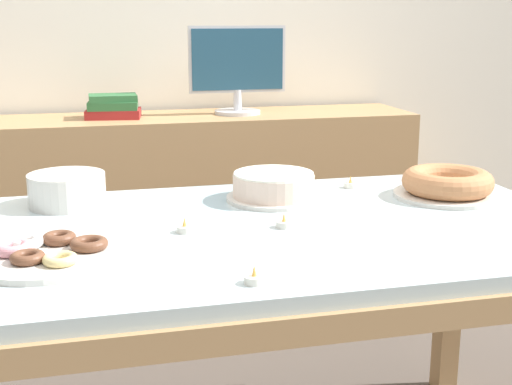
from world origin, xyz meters
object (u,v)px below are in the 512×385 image
computer_monitor (237,70)px  pastry_platter (46,253)px  plate_stack (67,190)px  tealight_right_edge (350,185)px  cake_golden_bundt (447,184)px  tealight_left_edge (185,228)px  tealight_centre (254,279)px  tealight_near_cakes (284,224)px  book_stack (113,107)px  cake_chocolate_round (274,187)px

computer_monitor → pastry_platter: bearing=-116.6°
plate_stack → tealight_right_edge: size_ratio=5.25×
cake_golden_bundt → tealight_left_edge: 0.80m
tealight_right_edge → plate_stack: bearing=-179.6°
cake_golden_bundt → pastry_platter: bearing=-165.7°
tealight_centre → tealight_left_edge: bearing=102.3°
tealight_centre → cake_golden_bundt: bearing=37.1°
computer_monitor → tealight_near_cakes: 1.46m
book_stack → tealight_centre: 1.79m
pastry_platter → tealight_right_edge: 0.99m
cake_golden_bundt → tealight_left_edge: cake_golden_bundt is taller
tealight_left_edge → book_stack: bearing=93.7°
pastry_platter → plate_stack: size_ratio=1.60×
cake_chocolate_round → cake_golden_bundt: size_ratio=0.88×
tealight_left_edge → pastry_platter: bearing=-159.5°
book_stack → cake_golden_bundt: bearing=-54.7°
tealight_right_edge → tealight_centre: bearing=-124.0°
tealight_near_cakes → tealight_centre: 0.39m
computer_monitor → tealight_left_edge: 1.50m
plate_stack → tealight_right_edge: 0.84m
book_stack → tealight_near_cakes: 1.47m
tealight_right_edge → tealight_left_edge: 0.65m
cake_chocolate_round → tealight_left_edge: size_ratio=6.70×
tealight_near_cakes → tealight_centre: (-0.16, -0.35, 0.00)m
computer_monitor → cake_golden_bundt: bearing=-74.6°
computer_monitor → cake_golden_bundt: computer_monitor is taller
book_stack → plate_stack: 1.09m
computer_monitor → tealight_right_edge: (0.11, -1.06, -0.27)m
computer_monitor → tealight_near_cakes: computer_monitor is taller
book_stack → tealight_near_cakes: (0.33, -1.42, -0.13)m
cake_golden_bundt → book_stack: bearing=125.3°
pastry_platter → cake_golden_bundt: bearing=14.3°
tealight_centre → pastry_platter: bearing=147.7°
pastry_platter → tealight_left_edge: (0.32, 0.12, -0.00)m
plate_stack → cake_golden_bundt: bearing=-9.0°
cake_chocolate_round → tealight_right_edge: bearing=18.3°
cake_chocolate_round → computer_monitor: bearing=82.4°
plate_stack → tealight_left_edge: 0.43m
plate_stack → tealight_centre: (0.36, -0.70, -0.03)m
book_stack → tealight_centre: bearing=-84.5°
pastry_platter → plate_stack: plate_stack is taller
computer_monitor → tealight_right_edge: computer_monitor is taller
tealight_right_edge → cake_chocolate_round: bearing=-161.7°
book_stack → plate_stack: bearing=-99.8°
cake_golden_bundt → computer_monitor: bearing=105.4°
cake_golden_bundt → tealight_centre: bearing=-142.9°
cake_chocolate_round → tealight_right_edge: 0.28m
book_stack → tealight_right_edge: bearing=-58.7°
cake_chocolate_round → tealight_right_edge: cake_chocolate_round is taller
computer_monitor → book_stack: 0.55m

